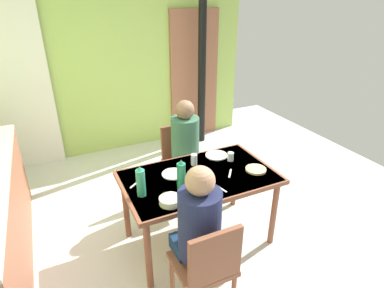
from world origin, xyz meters
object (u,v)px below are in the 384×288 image
at_px(water_bottle_green_far, 141,182).
at_px(serving_bowl_center, 170,201).
at_px(dining_table, 199,183).
at_px(person_far_diner, 186,140).
at_px(chair_far_diner, 181,158).
at_px(water_bottle_green_near, 181,176).
at_px(chair_near_diner, 207,266).
at_px(person_near_diner, 199,222).

xyz_separation_m(water_bottle_green_far, serving_bowl_center, (0.16, -0.20, -0.10)).
relative_size(dining_table, person_far_diner, 1.77).
bearing_deg(dining_table, person_far_diner, 76.37).
xyz_separation_m(chair_far_diner, water_bottle_green_near, (-0.38, -0.89, 0.36)).
distance_m(chair_near_diner, water_bottle_green_far, 0.81).
bearing_deg(chair_far_diner, person_far_diner, 90.00).
distance_m(person_far_diner, serving_bowl_center, 1.05).
relative_size(chair_near_diner, person_far_diner, 1.13).
bearing_deg(serving_bowl_center, chair_far_diner, 62.42).
xyz_separation_m(person_near_diner, water_bottle_green_far, (-0.24, 0.56, 0.07)).
height_order(chair_far_diner, serving_bowl_center, chair_far_diner).
height_order(chair_far_diner, person_far_diner, person_far_diner).
bearing_deg(water_bottle_green_far, serving_bowl_center, -51.19).
bearing_deg(dining_table, person_near_diner, -116.86).
distance_m(chair_far_diner, person_near_diner, 1.49).
bearing_deg(serving_bowl_center, water_bottle_green_near, 42.11).
relative_size(chair_far_diner, serving_bowl_center, 5.12).
relative_size(person_far_diner, serving_bowl_center, 4.53).
bearing_deg(dining_table, water_bottle_green_far, -172.85).
bearing_deg(water_bottle_green_near, chair_near_diner, -97.90).
height_order(person_far_diner, water_bottle_green_near, person_far_diner).
bearing_deg(serving_bowl_center, water_bottle_green_far, 128.81).
bearing_deg(chair_near_diner, person_near_diner, 90.00).
height_order(person_far_diner, water_bottle_green_far, person_far_diner).
bearing_deg(chair_far_diner, dining_table, 78.73).
height_order(chair_far_diner, person_near_diner, person_near_diner).
bearing_deg(water_bottle_green_far, person_far_diner, 44.59).
bearing_deg(person_near_diner, chair_near_diner, -90.00).
relative_size(water_bottle_green_near, water_bottle_green_far, 1.04).
height_order(dining_table, water_bottle_green_far, water_bottle_green_far).
height_order(dining_table, chair_far_diner, chair_far_diner).
xyz_separation_m(person_near_diner, person_far_diner, (0.47, 1.25, 0.00)).
xyz_separation_m(dining_table, water_bottle_green_near, (-0.23, -0.13, 0.21)).
distance_m(person_far_diner, water_bottle_green_near, 0.85).
bearing_deg(chair_far_diner, water_bottle_green_near, 66.85).
xyz_separation_m(person_far_diner, water_bottle_green_far, (-0.71, -0.70, 0.07)).
relative_size(chair_far_diner, water_bottle_green_far, 3.27).
bearing_deg(water_bottle_green_near, serving_bowl_center, -137.89).
xyz_separation_m(chair_near_diner, person_near_diner, (0.00, 0.14, 0.28)).
xyz_separation_m(chair_near_diner, water_bottle_green_near, (0.09, 0.63, 0.36)).
relative_size(person_near_diner, person_far_diner, 1.00).
height_order(person_near_diner, serving_bowl_center, person_near_diner).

